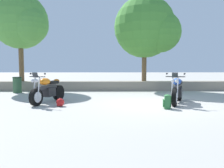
% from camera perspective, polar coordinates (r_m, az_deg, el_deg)
% --- Properties ---
extents(ground_plane, '(120.00, 120.00, 0.00)m').
position_cam_1_polar(ground_plane, '(8.11, 10.73, -5.20)').
color(ground_plane, '#A3A099').
extents(stone_wall, '(36.00, 0.80, 0.55)m').
position_cam_1_polar(stone_wall, '(12.79, 6.45, -0.47)').
color(stone_wall, gray).
rests_on(stone_wall, ground).
extents(motorcycle_orange_near_left, '(0.94, 2.00, 1.18)m').
position_cam_1_polar(motorcycle_orange_near_left, '(8.45, -16.89, -1.62)').
color(motorcycle_orange_near_left, black).
rests_on(motorcycle_orange_near_left, ground).
extents(motorcycle_blue_centre, '(1.08, 1.94, 1.18)m').
position_cam_1_polar(motorcycle_blue_centre, '(8.39, 17.06, -1.66)').
color(motorcycle_blue_centre, black).
rests_on(motorcycle_blue_centre, ground).
extents(rider_backpack, '(0.30, 0.33, 0.47)m').
position_cam_1_polar(rider_backpack, '(7.20, 14.59, -4.51)').
color(rider_backpack, '#2D6B38').
rests_on(rider_backpack, ground).
extents(rider_helmet, '(0.28, 0.28, 0.28)m').
position_cam_1_polar(rider_helmet, '(7.60, -13.75, -4.84)').
color(rider_helmet, '#B21919').
rests_on(rider_helmet, ground).
extents(leafy_tree_far_left, '(3.39, 3.23, 5.14)m').
position_cam_1_polar(leafy_tree_far_left, '(13.85, -23.02, 15.06)').
color(leafy_tree_far_left, brown).
rests_on(leafy_tree_far_left, stone_wall).
extents(leafy_tree_mid_left, '(3.78, 3.60, 4.99)m').
position_cam_1_polar(leafy_tree_mid_left, '(13.03, 9.61, 14.53)').
color(leafy_tree_mid_left, brown).
rests_on(leafy_tree_mid_left, stone_wall).
extents(trash_bin, '(0.46, 0.46, 0.86)m').
position_cam_1_polar(trash_bin, '(12.51, -24.11, -0.19)').
color(trash_bin, '#335638').
rests_on(trash_bin, ground).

